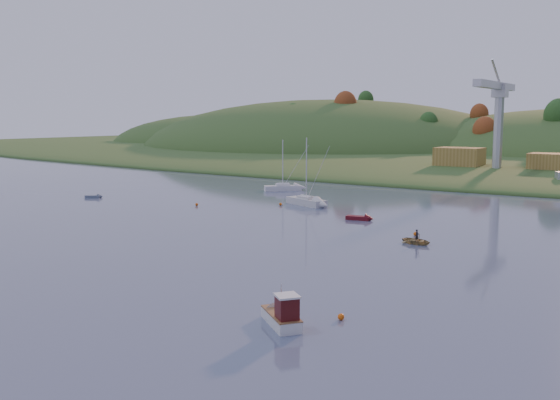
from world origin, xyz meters
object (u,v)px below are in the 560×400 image
Objects in this scene: canoe at (417,241)px; grey_dinghy at (96,197)px; sailboat_near at (283,187)px; fishing_boat at (280,313)px; sailboat_far at (306,201)px; red_tender at (363,218)px.

canoe is 1.08× the size of grey_dinghy.
fishing_boat is at bearing -99.70° from sailboat_near.
sailboat_far is 3.40× the size of grey_dinghy.
grey_dinghy is (-37.01, -13.72, -0.49)m from sailboat_far.
sailboat_far is at bearing 66.23° from canoe.
grey_dinghy is (-22.08, -28.76, -0.44)m from sailboat_near.
red_tender is at bearing 59.93° from canoe.
fishing_boat is 0.46× the size of sailboat_far.
grey_dinghy is (-67.56, 39.12, -0.51)m from fishing_boat.
grey_dinghy is (-52.02, -5.18, -0.04)m from red_tender.
sailboat_far is (14.94, -15.04, 0.06)m from sailboat_near.
sailboat_far is at bearing -12.55° from grey_dinghy.
red_tender is (29.94, -23.58, -0.40)m from sailboat_near.
red_tender is (-12.89, 11.75, -0.09)m from canoe.
canoe is at bearing -16.12° from sailboat_far.
fishing_boat reaches higher than canoe.
sailboat_far is 17.27m from red_tender.
sailboat_near reaches higher than fishing_boat.
red_tender is 1.25× the size of grey_dinghy.
fishing_boat is at bearing -163.07° from canoe.
red_tender reaches higher than grey_dinghy.
fishing_boat is 46.95m from red_tender.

